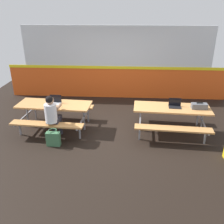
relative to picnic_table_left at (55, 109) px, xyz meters
The scene contains 9 objects.
ground_plane 1.70m from the picnic_table_left, ahead, with size 10.00×10.00×0.02m, color black.
accent_backdrop 3.20m from the picnic_table_left, 59.46° to the left, with size 8.00×0.14×2.60m.
picnic_table_left is the anchor object (origin of this frame).
picnic_table_right 3.18m from the picnic_table_left, ahead, with size 2.04×1.67×0.74m.
student_nearer 0.59m from the picnic_table_left, 79.19° to the right, with size 0.38×0.53×1.21m.
laptop_silver 0.21m from the picnic_table_left, 57.11° to the left, with size 0.33×0.24×0.22m.
laptop_dark 3.27m from the picnic_table_left, ahead, with size 0.33×0.24×0.22m.
toolbox_grey 3.88m from the picnic_table_left, ahead, with size 0.40×0.18×0.18m.
tote_bag_bright 1.02m from the picnic_table_left, 78.24° to the right, with size 0.34×0.21×0.43m.
Camera 1 is at (0.38, -6.13, 3.19)m, focal length 38.84 mm.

